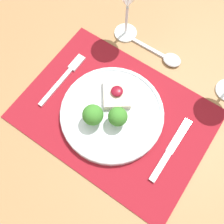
% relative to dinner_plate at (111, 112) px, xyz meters
% --- Properties ---
extents(ground_plane, '(8.00, 8.00, 0.00)m').
position_rel_dinner_plate_xyz_m(ground_plane, '(0.01, 0.01, -0.77)').
color(ground_plane, gray).
extents(dining_table, '(1.30, 1.25, 0.75)m').
position_rel_dinner_plate_xyz_m(dining_table, '(0.01, 0.01, -0.10)').
color(dining_table, olive).
rests_on(dining_table, ground_plane).
extents(placemat, '(0.50, 0.36, 0.00)m').
position_rel_dinner_plate_xyz_m(placemat, '(0.01, 0.01, -0.02)').
color(placemat, maroon).
rests_on(placemat, dining_table).
extents(dinner_plate, '(0.28, 0.28, 0.08)m').
position_rel_dinner_plate_xyz_m(dinner_plate, '(0.00, 0.00, 0.00)').
color(dinner_plate, silver).
rests_on(dinner_plate, placemat).
extents(fork, '(0.02, 0.19, 0.01)m').
position_rel_dinner_plate_xyz_m(fork, '(-0.17, 0.02, -0.01)').
color(fork, silver).
rests_on(fork, placemat).
extents(knife, '(0.02, 0.19, 0.01)m').
position_rel_dinner_plate_xyz_m(knife, '(0.18, -0.01, -0.01)').
color(knife, silver).
rests_on(knife, placemat).
extents(spoon, '(0.18, 0.04, 0.02)m').
position_rel_dinner_plate_xyz_m(spoon, '(0.03, 0.24, -0.01)').
color(spoon, silver).
rests_on(spoon, dining_table).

